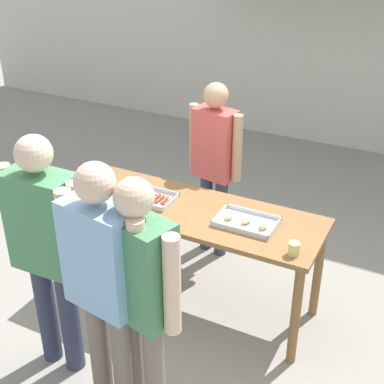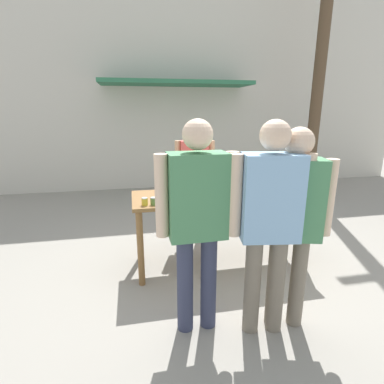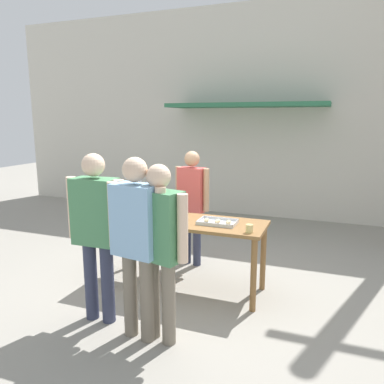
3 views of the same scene
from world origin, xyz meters
The scene contains 11 objects.
ground_plane centered at (0.00, 0.00, 0.00)m, with size 24.00×24.00×0.00m, color gray.
serving_table centered at (0.00, 0.00, 0.78)m, with size 2.08×0.72×0.90m.
food_tray_sausages centered at (-0.36, -0.02, 0.91)m, with size 0.37×0.28×0.04m.
food_tray_buns centered at (0.47, -0.02, 0.91)m, with size 0.45×0.30×0.06m.
condiment_jar_mustard centered at (-0.91, -0.25, 0.94)m, with size 0.06×0.06×0.08m.
condiment_jar_ketchup centered at (-0.81, -0.25, 0.94)m, with size 0.06×0.06×0.08m.
beer_cup centered at (0.90, -0.24, 0.94)m, with size 0.08×0.08×0.09m.
person_server_behind_table centered at (-0.16, 0.76, 1.02)m, with size 0.54×0.27×1.69m.
person_customer_holding_hotdog centered at (-0.52, -1.06, 1.07)m, with size 0.66×0.26×1.80m.
person_customer_with_cup centered at (0.25, -1.16, 1.03)m, with size 0.62×0.34×1.74m.
person_customer_waiting_in_line centered at (0.03, -1.20, 1.07)m, with size 0.65×0.32×1.80m.
Camera 1 is at (1.65, -3.23, 2.98)m, focal length 50.00 mm.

